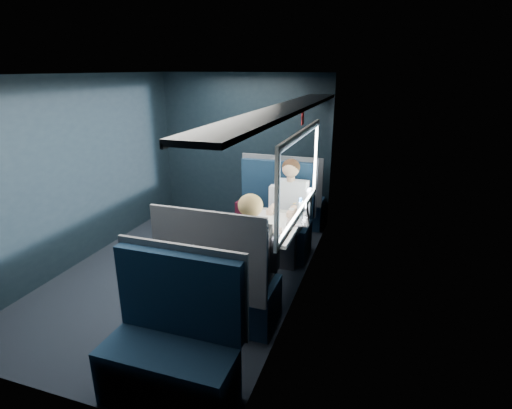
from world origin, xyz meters
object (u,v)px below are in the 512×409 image
(bottle_small, at_px, (300,209))
(cup, at_px, (291,212))
(seat_bay_near, at_px, (272,221))
(man, at_px, (289,206))
(seat_row_front, at_px, (290,201))
(seat_row_back, at_px, (172,349))
(seat_bay_far, at_px, (222,286))
(laptop, at_px, (302,217))
(table, at_px, (267,230))
(woman, at_px, (252,252))

(bottle_small, relative_size, cup, 2.81)
(seat_bay_near, bearing_deg, man, -33.68)
(seat_row_front, xyz_separation_m, seat_row_back, (0.00, -3.59, 0.00))
(seat_bay_near, xyz_separation_m, seat_bay_far, (0.01, -1.75, -0.01))
(laptop, distance_m, bottle_small, 0.15)
(table, bearing_deg, seat_bay_far, -101.78)
(man, height_order, bottle_small, man)
(man, distance_m, cup, 0.39)
(seat_bay_far, distance_m, woman, 0.43)
(table, distance_m, man, 0.70)
(seat_row_back, bearing_deg, cup, 80.11)
(seat_bay_near, distance_m, seat_row_back, 2.67)
(seat_bay_far, bearing_deg, woman, 33.82)
(seat_row_front, relative_size, cup, 13.60)
(seat_bay_far, height_order, bottle_small, seat_bay_far)
(seat_bay_near, relative_size, seat_row_front, 1.09)
(bottle_small, bearing_deg, man, 119.31)
(seat_bay_far, relative_size, laptop, 3.72)
(woman, bearing_deg, man, 90.00)
(seat_row_back, bearing_deg, laptop, 74.81)
(cup, bearing_deg, woman, -96.63)
(man, height_order, laptop, man)
(woman, xyz_separation_m, bottle_small, (0.23, 1.00, 0.12))
(table, height_order, seat_row_back, seat_row_back)
(woman, relative_size, bottle_small, 5.51)
(seat_bay_near, relative_size, cup, 14.77)
(seat_bay_far, relative_size, seat_row_back, 1.09)
(cup, bearing_deg, table, -119.64)
(seat_bay_far, distance_m, seat_row_front, 2.67)
(table, distance_m, laptop, 0.41)
(seat_bay_far, xyz_separation_m, cup, (0.37, 1.21, 0.37))
(man, bearing_deg, seat_row_back, -95.72)
(seat_row_front, bearing_deg, woman, -84.30)
(seat_bay_near, height_order, seat_bay_far, same)
(table, distance_m, cup, 0.40)
(seat_row_back, relative_size, laptop, 3.43)
(woman, bearing_deg, laptop, 72.04)
(woman, relative_size, laptop, 3.90)
(table, bearing_deg, seat_row_back, -95.80)
(table, xyz_separation_m, seat_row_back, (-0.18, -1.80, -0.25))
(table, xyz_separation_m, woman, (0.07, -0.71, 0.06))
(table, xyz_separation_m, laptop, (0.35, 0.16, 0.14))
(seat_bay_near, relative_size, seat_row_back, 1.09)
(seat_row_front, bearing_deg, seat_bay_near, -90.71)
(seat_bay_near, xyz_separation_m, man, (0.26, -0.17, 0.30))
(seat_bay_far, bearing_deg, table, 78.22)
(cup, bearing_deg, seat_row_front, 104.20)
(table, bearing_deg, cup, 60.36)
(table, distance_m, woman, 0.71)
(table, relative_size, seat_row_front, 0.86)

